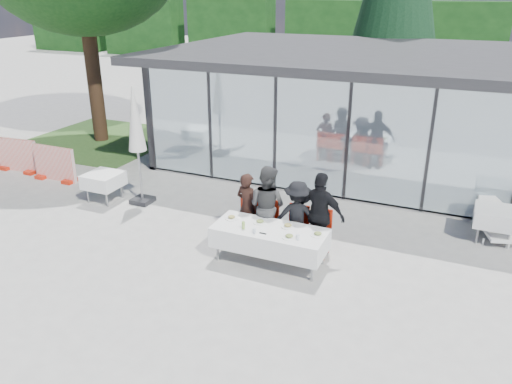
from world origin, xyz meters
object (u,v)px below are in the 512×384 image
at_px(diner_c, 297,216).
at_px(plate_extra, 289,237).
at_px(dining_table, 270,238).
at_px(plate_a, 232,217).
at_px(diner_d, 320,215).
at_px(diner_chair_c, 297,226).
at_px(market_umbrella, 136,127).
at_px(diner_chair_b, 267,220).
at_px(diner_a, 247,207).
at_px(diner_chair_a, 248,217).
at_px(spare_table_right, 495,217).
at_px(diner_chair_d, 320,230).
at_px(plate_c, 288,226).
at_px(folded_eyeglasses, 263,233).
at_px(diner_b, 267,206).
at_px(spare_table_left, 103,180).
at_px(juice_bottle, 243,225).
at_px(plate_b, 260,222).
at_px(plate_d, 318,234).
at_px(lounger, 495,222).

xyz_separation_m(diner_c, plate_extra, (0.17, -0.93, 0.01)).
relative_size(dining_table, plate_extra, 7.93).
bearing_deg(plate_a, diner_d, 19.60).
relative_size(dining_table, diner_c, 1.48).
bearing_deg(diner_chair_c, market_umbrella, 170.55).
bearing_deg(diner_chair_b, market_umbrella, 168.90).
distance_m(diner_a, diner_chair_b, 0.51).
distance_m(diner_chair_a, plate_extra, 1.63).
bearing_deg(diner_chair_c, diner_c, -90.00).
bearing_deg(plate_a, diner_c, 26.55).
height_order(diner_d, spare_table_right, diner_d).
bearing_deg(diner_chair_a, spare_table_right, 22.95).
xyz_separation_m(diner_a, diner_d, (1.62, 0.00, 0.12)).
relative_size(diner_chair_b, diner_chair_d, 1.00).
bearing_deg(diner_d, plate_c, 53.71).
xyz_separation_m(diner_chair_b, folded_eyeglasses, (0.32, -1.01, 0.22)).
bearing_deg(diner_b, diner_c, -168.00).
height_order(diner_chair_b, diner_c, diner_c).
xyz_separation_m(diner_chair_c, plate_extra, (0.17, -0.96, 0.24)).
distance_m(diner_chair_c, diner_d, 0.61).
bearing_deg(plate_extra, spare_table_left, 165.56).
bearing_deg(juice_bottle, plate_c, 28.94).
distance_m(folded_eyeglasses, spare_table_left, 5.31).
relative_size(diner_chair_a, diner_b, 0.55).
height_order(diner_c, folded_eyeglasses, diner_c).
height_order(diner_d, diner_chair_d, diner_d).
distance_m(diner_c, plate_extra, 0.95).
bearing_deg(plate_c, diner_b, 142.36).
distance_m(dining_table, spare_table_left, 5.27).
xyz_separation_m(diner_chair_a, diner_c, (1.13, -0.03, 0.23)).
bearing_deg(diner_c, diner_d, 167.26).
bearing_deg(folded_eyeglasses, spare_table_left, 163.63).
bearing_deg(plate_a, plate_b, 4.13).
bearing_deg(folded_eyeglasses, market_umbrella, 156.90).
distance_m(diner_c, folded_eyeglasses, 1.04).
bearing_deg(plate_c, folded_eyeglasses, -125.77).
height_order(diner_chair_a, diner_b, diner_b).
bearing_deg(diner_d, spare_table_right, -138.82).
bearing_deg(spare_table_right, diner_b, -154.70).
distance_m(plate_b, plate_d, 1.23).
xyz_separation_m(plate_a, spare_table_left, (-4.23, 1.12, -0.22)).
distance_m(diner_chair_a, plate_a, 0.68).
xyz_separation_m(diner_chair_c, diner_d, (0.49, -0.03, 0.36)).
distance_m(diner_chair_b, diner_c, 0.71).
bearing_deg(lounger, diner_chair_a, -153.40).
bearing_deg(plate_c, plate_b, -174.74).
height_order(dining_table, diner_b, diner_b).
bearing_deg(diner_c, juice_bottle, 37.04).
height_order(diner_chair_d, plate_c, diner_chair_d).
height_order(diner_d, plate_b, diner_d).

